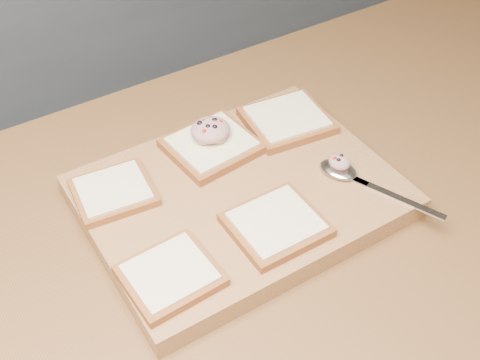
% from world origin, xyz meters
% --- Properties ---
extents(cutting_board, '(0.44, 0.34, 0.04)m').
position_xyz_m(cutting_board, '(0.14, 0.03, 0.92)').
color(cutting_board, '#AD7C4A').
rests_on(cutting_board, island_counter).
extents(bread_far_left, '(0.12, 0.11, 0.02)m').
position_xyz_m(bread_far_left, '(-0.02, 0.11, 0.94)').
color(bread_far_left, '#945426').
rests_on(bread_far_left, cutting_board).
extents(bread_far_center, '(0.14, 0.13, 0.02)m').
position_xyz_m(bread_far_center, '(0.15, 0.13, 0.94)').
color(bread_far_center, '#945426').
rests_on(bread_far_center, cutting_board).
extents(bread_far_right, '(0.14, 0.13, 0.02)m').
position_xyz_m(bread_far_right, '(0.29, 0.12, 0.94)').
color(bread_far_right, '#945426').
rests_on(bread_far_right, cutting_board).
extents(bread_near_left, '(0.12, 0.11, 0.02)m').
position_xyz_m(bread_near_left, '(-0.02, -0.06, 0.94)').
color(bread_near_left, '#945426').
rests_on(bread_near_left, cutting_board).
extents(bread_near_center, '(0.12, 0.11, 0.02)m').
position_xyz_m(bread_near_center, '(0.14, -0.07, 0.94)').
color(bread_near_center, '#945426').
rests_on(bread_near_center, cutting_board).
extents(tuna_salad_dollop, '(0.06, 0.06, 0.03)m').
position_xyz_m(tuna_salad_dollop, '(0.16, 0.13, 0.97)').
color(tuna_salad_dollop, tan).
rests_on(tuna_salad_dollop, bread_far_center).
extents(spoon, '(0.10, 0.19, 0.01)m').
position_xyz_m(spoon, '(0.29, -0.04, 0.94)').
color(spoon, silver).
rests_on(spoon, cutting_board).
extents(spoon_salad, '(0.03, 0.03, 0.02)m').
position_xyz_m(spoon_salad, '(0.29, -0.02, 0.96)').
color(spoon_salad, tan).
rests_on(spoon_salad, spoon).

